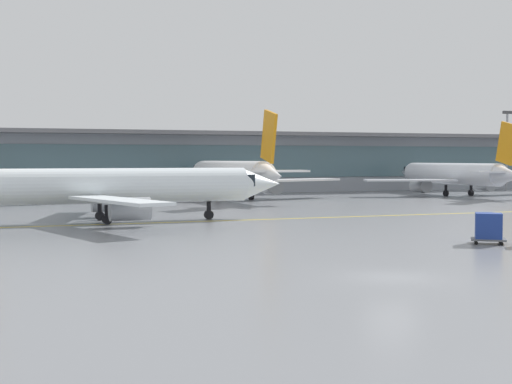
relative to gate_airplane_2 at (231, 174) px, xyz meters
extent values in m
plane|color=slate|center=(-11.74, -62.59, -3.31)|extent=(400.00, 400.00, 0.00)
cube|color=yellow|center=(-18.63, -31.43, -3.31)|extent=(109.98, 2.63, 0.01)
cube|color=#8C939E|center=(-11.74, 20.63, 1.19)|extent=(179.81, 8.00, 9.00)
cube|color=slate|center=(-11.74, 16.55, 1.64)|extent=(172.61, 0.16, 5.04)
cube|color=slate|center=(-11.74, 19.13, 5.99)|extent=(187.00, 11.00, 0.60)
cube|color=silver|center=(-28.21, -3.10, -0.87)|extent=(13.65, 5.58, 0.27)
cylinder|color=white|center=(-0.02, 0.43, 0.11)|extent=(4.20, 24.05, 3.33)
cone|color=white|center=(-0.53, 14.39, 0.11)|extent=(3.30, 4.10, 3.16)
cube|color=black|center=(-0.43, 11.73, 0.52)|extent=(2.70, 3.09, 1.16)
cone|color=white|center=(0.52, -14.19, 0.11)|extent=(3.02, 5.42, 2.83)
cube|color=white|center=(-8.45, -1.84, -0.81)|extent=(14.04, 6.34, 0.27)
cylinder|color=#999EA3|center=(-5.76, -0.27, -1.73)|extent=(2.18, 3.59, 2.05)
cube|color=white|center=(8.56, -1.21, -0.81)|extent=(13.99, 7.24, 0.27)
cylinder|color=#999EA3|center=(5.77, 0.15, -1.73)|extent=(2.18, 3.59, 2.05)
cube|color=orange|center=(0.48, -13.13, 4.61)|extent=(0.52, 4.49, 6.26)
cube|color=white|center=(-1.98, -12.83, 0.61)|extent=(4.97, 2.52, 0.23)
cube|color=white|center=(2.91, -12.65, 0.61)|extent=(4.97, 2.52, 0.23)
cylinder|color=black|center=(-0.32, 8.80, -2.43)|extent=(0.43, 0.43, 1.76)
cylinder|color=black|center=(-0.32, 8.80, -2.87)|extent=(0.57, 0.90, 0.88)
cylinder|color=black|center=(-2.19, -1.61, -2.43)|extent=(0.43, 0.43, 1.76)
cylinder|color=black|center=(-2.19, -1.61, -2.87)|extent=(0.57, 0.90, 0.88)
cylinder|color=black|center=(2.30, -1.44, -2.43)|extent=(0.43, 0.43, 1.76)
cylinder|color=black|center=(2.30, -1.44, -2.87)|extent=(0.57, 0.90, 0.88)
cylinder|color=silver|center=(33.88, -0.06, -0.13)|extent=(3.60, 22.35, 3.10)
cone|color=silver|center=(34.18, 12.93, -0.13)|extent=(3.02, 3.78, 2.94)
cube|color=black|center=(34.12, 10.46, 0.26)|extent=(2.48, 2.84, 1.08)
cone|color=silver|center=(33.57, -13.68, -0.13)|extent=(2.74, 5.01, 2.63)
cube|color=silver|center=(25.92, -1.70, -0.98)|extent=(13.03, 6.58, 0.25)
cylinder|color=#999EA3|center=(28.50, -0.40, -1.84)|extent=(1.99, 3.32, 1.91)
cube|color=silver|center=(41.76, -2.06, -0.98)|extent=(13.07, 6.06, 0.25)
cylinder|color=#999EA3|center=(39.24, -0.64, -1.84)|extent=(1.99, 3.32, 1.91)
cube|color=orange|center=(33.60, -12.69, 4.06)|extent=(0.42, 4.18, 5.83)
cube|color=silver|center=(31.33, -12.27, 0.34)|extent=(4.60, 2.29, 0.22)
cylinder|color=black|center=(34.06, 7.73, -2.50)|extent=(0.40, 0.40, 1.64)
cylinder|color=black|center=(34.06, 7.73, -2.90)|extent=(0.52, 0.83, 0.82)
cylinder|color=black|center=(31.75, -1.84, -2.50)|extent=(0.40, 0.40, 1.64)
cylinder|color=black|center=(31.75, -1.84, -2.90)|extent=(0.52, 0.83, 0.82)
cylinder|color=black|center=(35.93, -1.93, -2.50)|extent=(0.40, 0.40, 1.64)
cylinder|color=black|center=(35.93, -1.93, -2.90)|extent=(0.52, 0.83, 0.82)
cylinder|color=white|center=(-18.63, -29.43, -0.25)|extent=(21.51, 3.42, 2.98)
cone|color=white|center=(-6.12, -29.17, -0.25)|extent=(3.63, 2.90, 2.83)
cube|color=black|center=(-8.50, -29.22, 0.13)|extent=(2.73, 2.38, 1.04)
cube|color=white|center=(-20.54, -21.84, -1.07)|extent=(5.86, 12.58, 0.25)
cylinder|color=#999EA3|center=(-19.17, -24.27, -1.89)|extent=(3.19, 1.91, 1.84)
cube|color=white|center=(-20.22, -37.09, -1.07)|extent=(6.31, 12.55, 0.25)
cylinder|color=#999EA3|center=(-18.96, -34.61, -1.89)|extent=(3.19, 1.91, 1.84)
cylinder|color=black|center=(-11.12, -29.28, -2.53)|extent=(0.39, 0.39, 1.58)
cylinder|color=black|center=(-11.12, -29.28, -2.92)|extent=(0.80, 0.50, 0.79)
cylinder|color=black|center=(-20.42, -27.45, -2.53)|extent=(0.39, 0.39, 1.58)
cylinder|color=black|center=(-20.42, -27.45, -2.92)|extent=(0.80, 0.50, 0.79)
cylinder|color=black|center=(-20.34, -31.48, -2.53)|extent=(0.39, 0.39, 1.58)
cylinder|color=black|center=(-20.34, -31.48, -2.92)|extent=(0.80, 0.50, 0.79)
cube|color=#595B60|center=(0.55, -53.09, -3.03)|extent=(2.64, 2.50, 0.12)
cube|color=navy|center=(0.55, -53.09, -2.17)|extent=(2.17, 2.14, 1.60)
cylinder|color=black|center=(1.57, -52.93, -3.20)|extent=(0.24, 0.21, 0.22)
cylinder|color=black|center=(0.78, -54.09, -3.20)|extent=(0.24, 0.21, 0.22)
cylinder|color=black|center=(0.32, -52.09, -3.20)|extent=(0.24, 0.21, 0.22)
cylinder|color=black|center=(-0.46, -53.25, -3.20)|extent=(0.24, 0.21, 0.22)
cylinder|color=gray|center=(52.14, 10.83, 3.16)|extent=(0.36, 0.36, 12.95)
cube|color=#3F3F42|center=(52.14, 10.83, 9.88)|extent=(1.80, 0.30, 0.50)
camera|label=1|loc=(-28.16, -91.23, 2.02)|focal=50.91mm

